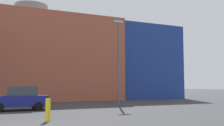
# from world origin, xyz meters

# --- Properties ---
(building_backdrop) EXTENTS (37.94, 12.21, 11.65)m
(building_backdrop) POSITION_xyz_m (3.61, 22.47, 4.85)
(building_backdrop) COLOR #B2563D
(building_backdrop) RESTS_ON ground_plane
(parked_car_2) EXTENTS (3.79, 1.86, 1.64)m
(parked_car_2) POSITION_xyz_m (1.25, 8.07, 0.82)
(parked_car_2) COLOR navy
(parked_car_2) RESTS_ON ground_plane
(bollard_yellow_0) EXTENTS (0.24, 0.24, 1.07)m
(bollard_yellow_0) POSITION_xyz_m (1.97, 1.58, 0.53)
(bollard_yellow_0) COLOR yellow
(bollard_yellow_0) RESTS_ON ground_plane
(street_lamp) EXTENTS (0.80, 0.24, 7.36)m
(street_lamp) POSITION_xyz_m (9.41, 9.50, 4.20)
(street_lamp) COLOR #59595E
(street_lamp) RESTS_ON ground_plane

